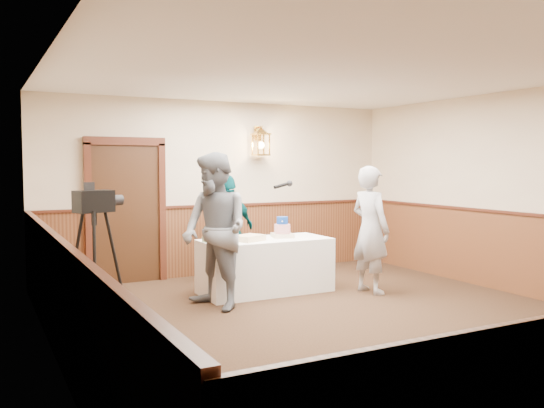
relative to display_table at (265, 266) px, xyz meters
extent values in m
plane|color=black|center=(0.04, -1.90, -0.38)|extent=(7.00, 7.00, 0.00)
cube|color=beige|center=(0.04, 1.60, 1.02)|extent=(6.00, 0.02, 2.80)
cube|color=beige|center=(-2.96, -1.90, 1.02)|extent=(0.02, 7.00, 2.80)
cube|color=beige|center=(3.04, -1.90, 1.02)|extent=(0.02, 7.00, 2.80)
cube|color=white|center=(0.04, -1.90, 2.42)|extent=(6.00, 7.00, 0.02)
cube|color=#522B17|center=(0.04, 1.58, 0.18)|extent=(5.98, 0.04, 1.10)
cube|color=#522B17|center=(-2.94, -1.90, 0.18)|extent=(0.04, 6.98, 1.10)
cube|color=#522B17|center=(3.02, -1.90, 0.18)|extent=(0.04, 6.98, 1.10)
cube|color=#461F12|center=(0.04, 1.56, 0.75)|extent=(5.98, 0.07, 0.04)
cube|color=#341C0E|center=(-1.56, 1.55, 0.68)|extent=(1.00, 0.06, 2.10)
cube|color=white|center=(0.00, 0.00, 0.00)|extent=(1.80, 0.80, 0.75)
cube|color=beige|center=(0.29, 0.04, 0.40)|extent=(0.35, 0.35, 0.06)
cylinder|color=#B31D2D|center=(0.29, 0.04, 0.50)|extent=(0.23, 0.23, 0.13)
cylinder|color=#103896|center=(0.29, 0.04, 0.62)|extent=(0.16, 0.16, 0.10)
cube|color=#E8C28A|center=(-0.29, -0.08, 0.41)|extent=(0.47, 0.42, 0.08)
cube|color=#99D99B|center=(-0.72, 0.05, 0.41)|extent=(0.34, 0.29, 0.07)
imported|color=slate|center=(-0.97, -0.54, 0.59)|extent=(0.94, 1.09, 1.94)
cylinder|color=black|center=(0.03, -0.41, 1.13)|extent=(0.23, 0.06, 0.09)
sphere|color=black|center=(0.16, -0.40, 1.16)|extent=(0.08, 0.08, 0.08)
imported|color=#A0A0A5|center=(1.28, -0.69, 0.51)|extent=(0.51, 0.70, 1.77)
imported|color=#05464C|center=(-0.22, 0.79, 0.44)|extent=(1.04, 0.69, 1.64)
cube|color=black|center=(-2.51, -1.13, 1.04)|extent=(0.42, 0.31, 0.22)
cylinder|color=black|center=(-2.28, -1.05, 1.04)|extent=(0.18, 0.15, 0.11)
camera|label=1|loc=(-3.59, -7.09, 1.42)|focal=38.00mm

